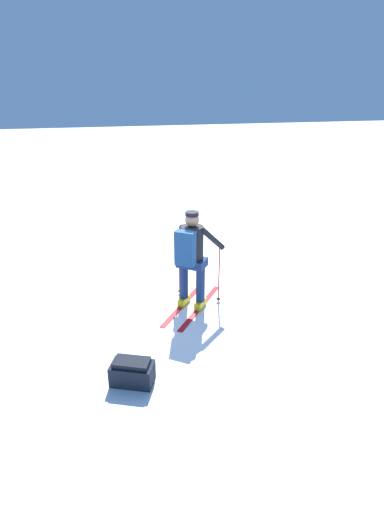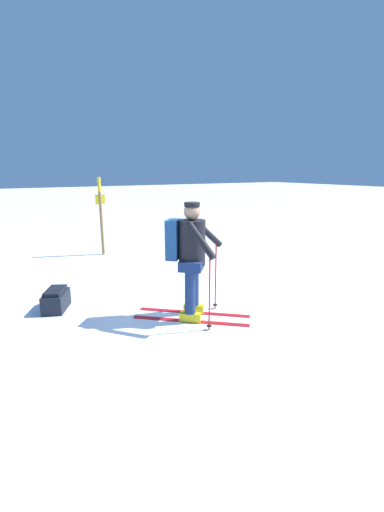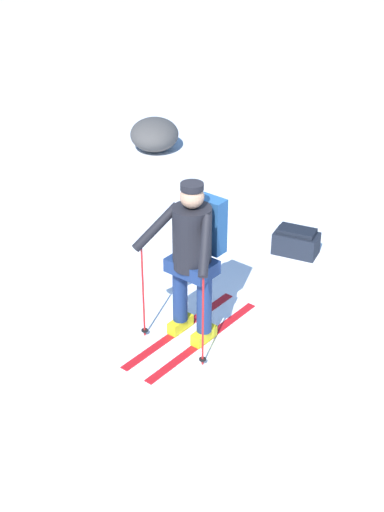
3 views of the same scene
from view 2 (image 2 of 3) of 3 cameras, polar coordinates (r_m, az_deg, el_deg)
name	(u,v)px [view 2 (image 2 of 3)]	position (r m, az deg, el deg)	size (l,w,h in m)	color
ground_plane	(194,306)	(5.49, 0.27, -8.31)	(80.00, 80.00, 0.00)	white
skier	(190,253)	(4.79, -0.33, 0.55)	(1.53, 1.39, 1.68)	red
dropped_backpack	(56,300)	(5.70, -21.73, -6.80)	(0.51, 0.61, 0.33)	black
trail_marker	(101,209)	(8.83, -14.97, 7.51)	(0.24, 0.08, 1.93)	olive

